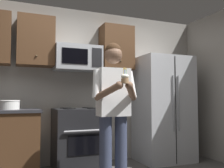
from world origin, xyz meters
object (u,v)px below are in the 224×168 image
object	(u,v)px
oven_range	(79,138)
microwave	(78,58)
person	(114,105)
refrigerator	(163,109)
cupcake	(125,78)
bowl_large_white	(9,105)

from	to	relation	value
oven_range	microwave	world-z (taller)	microwave
person	microwave	bearing A→B (deg)	99.68
microwave	refrigerator	size ratio (longest dim) A/B	0.41
oven_range	cupcake	size ratio (longest dim) A/B	5.36
oven_range	person	distance (m)	1.12
cupcake	bowl_large_white	bearing A→B (deg)	132.21
microwave	bowl_large_white	world-z (taller)	microwave
oven_range	microwave	bearing A→B (deg)	89.98
oven_range	bowl_large_white	distance (m)	1.13
microwave	refrigerator	world-z (taller)	microwave
bowl_large_white	cupcake	bearing A→B (deg)	-47.79
oven_range	cupcake	xyz separation A→B (m)	(0.18, -1.29, 0.83)
microwave	person	world-z (taller)	microwave
bowl_large_white	person	xyz separation A→B (m)	(1.19, -0.98, 0.01)
refrigerator	bowl_large_white	size ratio (longest dim) A/B	6.35
bowl_large_white	person	world-z (taller)	person
microwave	cupcake	bearing A→B (deg)	-82.54
oven_range	refrigerator	xyz separation A→B (m)	(1.50, -0.04, 0.44)
refrigerator	person	xyz separation A→B (m)	(-1.32, -0.93, 0.10)
refrigerator	bowl_large_white	world-z (taller)	refrigerator
refrigerator	person	bearing A→B (deg)	-144.86
bowl_large_white	cupcake	size ratio (longest dim) A/B	1.63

